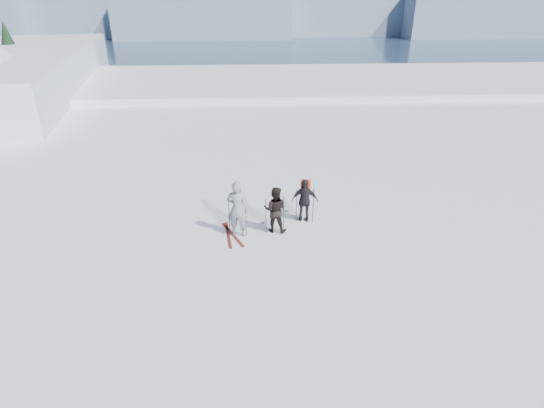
{
  "coord_description": "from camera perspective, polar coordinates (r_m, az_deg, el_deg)",
  "views": [
    {
      "loc": [
        -2.51,
        -8.22,
        7.01
      ],
      "look_at": [
        -1.85,
        3.0,
        1.46
      ],
      "focal_mm": 28.0,
      "sensor_mm": 36.0,
      "label": 1
    }
  ],
  "objects": [
    {
      "name": "lake_basin",
      "position": [
        40.62,
        0.35,
        6.84
      ],
      "size": [
        820.0,
        820.0,
        71.62
      ],
      "color": "white",
      "rests_on": "ground"
    },
    {
      "name": "skis_loose",
      "position": [
        13.89,
        -5.6,
        -4.12
      ],
      "size": [
        0.78,
        1.7,
        0.03
      ],
      "color": "black",
      "rests_on": "ground"
    },
    {
      "name": "skier_grey",
      "position": [
        13.43,
        -4.67,
        -0.66
      ],
      "size": [
        0.78,
        0.6,
        1.9
      ],
      "primitive_type": "imported",
      "rotation": [
        0.0,
        0.0,
        2.92
      ],
      "color": "gray",
      "rests_on": "ground"
    },
    {
      "name": "skier_dark",
      "position": [
        13.71,
        0.41,
        -0.74
      ],
      "size": [
        0.88,
        0.76,
        1.57
      ],
      "primitive_type": "imported",
      "rotation": [
        0.0,
        0.0,
        2.9
      ],
      "color": "black",
      "rests_on": "ground"
    },
    {
      "name": "ski_poles",
      "position": [
        13.83,
        0.08,
        -1.15
      ],
      "size": [
        2.83,
        0.83,
        1.34
      ],
      "color": "black",
      "rests_on": "ground"
    },
    {
      "name": "far_mountain_range",
      "position": [
        464.34,
        0.64,
        24.51
      ],
      "size": [
        770.0,
        110.0,
        53.0
      ],
      "color": "slate",
      "rests_on": "ground"
    },
    {
      "name": "skier_pack",
      "position": [
        14.38,
        4.44,
        0.45
      ],
      "size": [
        0.95,
        0.51,
        1.53
      ],
      "primitive_type": "imported",
      "rotation": [
        0.0,
        0.0,
        2.99
      ],
      "color": "black",
      "rests_on": "ground"
    },
    {
      "name": "backpack",
      "position": [
        14.21,
        4.61,
        4.53
      ],
      "size": [
        0.35,
        0.23,
        0.47
      ],
      "primitive_type": "cube",
      "rotation": [
        0.0,
        0.0,
        2.99
      ],
      "color": "#EE3D16",
      "rests_on": "skier_pack"
    }
  ]
}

